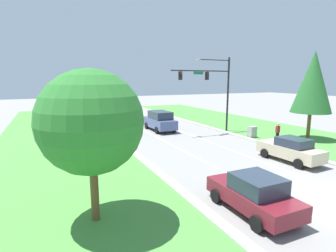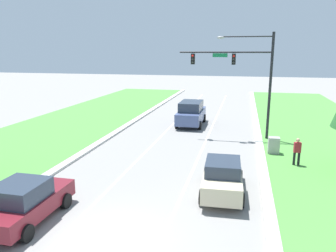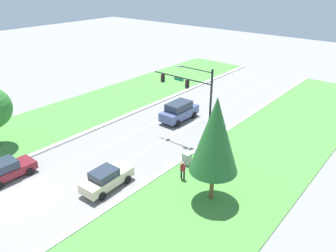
{
  "view_description": "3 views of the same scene",
  "coord_description": "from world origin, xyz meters",
  "px_view_note": "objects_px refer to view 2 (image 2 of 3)",
  "views": [
    {
      "loc": [
        -11.45,
        -7.48,
        5.6
      ],
      "look_at": [
        -1.47,
        13.96,
        1.41
      ],
      "focal_mm": 28.0,
      "sensor_mm": 36.0,
      "label": 1
    },
    {
      "loc": [
        4.37,
        -9.74,
        6.55
      ],
      "look_at": [
        -0.68,
        12.02,
        1.43
      ],
      "focal_mm": 35.0,
      "sensor_mm": 36.0,
      "label": 2
    },
    {
      "loc": [
        21.13,
        -8.67,
        15.58
      ],
      "look_at": [
        1.25,
        15.26,
        0.94
      ],
      "focal_mm": 35.0,
      "sensor_mm": 36.0,
      "label": 3
    }
  ],
  "objects_px": {
    "traffic_signal_mast": "(244,70)",
    "utility_cabinet": "(274,146)",
    "champagne_sedan": "(223,176)",
    "slate_blue_suv": "(191,113)",
    "burgundy_sedan": "(25,202)",
    "pedestrian": "(297,151)"
  },
  "relations": [
    {
      "from": "traffic_signal_mast",
      "to": "utility_cabinet",
      "type": "bearing_deg",
      "value": -60.34
    },
    {
      "from": "champagne_sedan",
      "to": "utility_cabinet",
      "type": "height_order",
      "value": "champagne_sedan"
    },
    {
      "from": "champagne_sedan",
      "to": "utility_cabinet",
      "type": "xyz_separation_m",
      "value": [
        2.83,
        6.81,
        -0.28
      ]
    },
    {
      "from": "traffic_signal_mast",
      "to": "champagne_sedan",
      "type": "distance_m",
      "value": 11.42
    },
    {
      "from": "traffic_signal_mast",
      "to": "utility_cabinet",
      "type": "relative_size",
      "value": 6.94
    },
    {
      "from": "slate_blue_suv",
      "to": "burgundy_sedan",
      "type": "xyz_separation_m",
      "value": [
        -3.59,
        -18.49,
        -0.29
      ]
    },
    {
      "from": "slate_blue_suv",
      "to": "pedestrian",
      "type": "distance_m",
      "value": 12.13
    },
    {
      "from": "traffic_signal_mast",
      "to": "pedestrian",
      "type": "bearing_deg",
      "value": -60.82
    },
    {
      "from": "traffic_signal_mast",
      "to": "burgundy_sedan",
      "type": "bearing_deg",
      "value": -118.41
    },
    {
      "from": "traffic_signal_mast",
      "to": "slate_blue_suv",
      "type": "bearing_deg",
      "value": 141.16
    },
    {
      "from": "traffic_signal_mast",
      "to": "slate_blue_suv",
      "type": "xyz_separation_m",
      "value": [
        -4.47,
        3.6,
        -4.11
      ]
    },
    {
      "from": "burgundy_sedan",
      "to": "traffic_signal_mast",
      "type": "bearing_deg",
      "value": 61.9
    },
    {
      "from": "utility_cabinet",
      "to": "pedestrian",
      "type": "distance_m",
      "value": 2.38
    },
    {
      "from": "burgundy_sedan",
      "to": "utility_cabinet",
      "type": "relative_size",
      "value": 3.72
    },
    {
      "from": "traffic_signal_mast",
      "to": "burgundy_sedan",
      "type": "relative_size",
      "value": 1.86
    },
    {
      "from": "slate_blue_suv",
      "to": "utility_cabinet",
      "type": "relative_size",
      "value": 4.42
    },
    {
      "from": "utility_cabinet",
      "to": "burgundy_sedan",
      "type": "bearing_deg",
      "value": -132.3
    },
    {
      "from": "burgundy_sedan",
      "to": "pedestrian",
      "type": "bearing_deg",
      "value": 39.23
    },
    {
      "from": "burgundy_sedan",
      "to": "pedestrian",
      "type": "height_order",
      "value": "pedestrian"
    },
    {
      "from": "traffic_signal_mast",
      "to": "champagne_sedan",
      "type": "height_order",
      "value": "traffic_signal_mast"
    },
    {
      "from": "traffic_signal_mast",
      "to": "champagne_sedan",
      "type": "relative_size",
      "value": 1.75
    },
    {
      "from": "utility_cabinet",
      "to": "pedestrian",
      "type": "bearing_deg",
      "value": -61.69
    }
  ]
}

